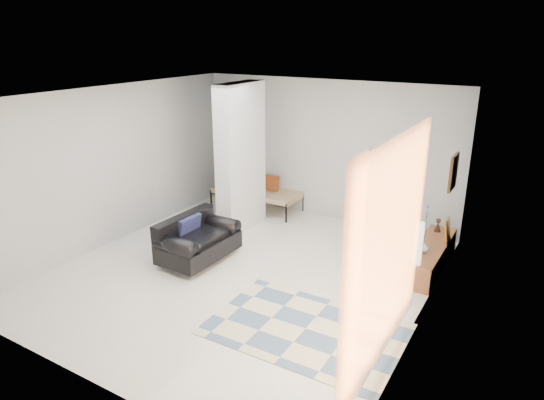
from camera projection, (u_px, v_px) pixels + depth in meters
The scene contains 17 objects.
floor at pixel (243, 272), 7.78m from camera, with size 6.00×6.00×0.00m, color beige.
ceiling at pixel (239, 95), 6.87m from camera, with size 6.00×6.00×0.00m, color white.
wall_back at pixel (325, 150), 9.76m from camera, with size 6.00×6.00×0.00m, color #AEB0B3.
wall_front at pixel (74, 267), 4.89m from camera, with size 6.00×6.00×0.00m, color #AEB0B3.
wall_left at pixel (114, 165), 8.66m from camera, with size 6.00×6.00×0.00m, color #AEB0B3.
wall_right at pixel (425, 224), 5.99m from camera, with size 6.00×6.00×0.00m, color #AEB0B3.
partition_column at pixel (241, 158), 9.16m from camera, with size 0.35×1.20×2.80m, color silver.
hallway_door at pixel (239, 156), 10.87m from camera, with size 0.85×0.06×2.04m, color silver.
curtain at pixel (390, 254), 5.08m from camera, with size 2.55×2.55×0.00m, color #FF8643.
wall_art at pixel (454, 172), 7.31m from camera, with size 0.04×0.45×0.55m, color #3E2811.
media_console at pixel (430, 256), 7.88m from camera, with size 0.45×1.86×0.80m.
loveseat at pixel (196, 240), 8.10m from camera, with size 0.84×1.41×0.76m.
daybed at pixel (256, 191), 10.47m from camera, with size 1.92×0.85×0.77m.
area_rug at pixel (306, 329), 6.28m from camera, with size 2.46×1.64×0.01m, color beige.
cylinder_lamp at pixel (419, 244), 7.06m from camera, with size 0.12×0.12×0.66m, color beige.
bronze_figurine at pixel (438, 225), 8.31m from camera, with size 0.12×0.12×0.23m, color #321F16, non-canonical shape.
vase at pixel (423, 247), 7.54m from camera, with size 0.16×0.16×0.17m, color silver.
Camera 1 is at (3.97, -5.75, 3.65)m, focal length 32.00 mm.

